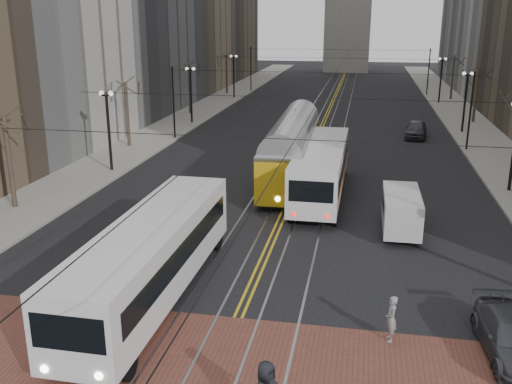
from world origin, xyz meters
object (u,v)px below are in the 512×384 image
at_px(pedestrian_b, 391,319).
at_px(cargo_van, 401,213).
at_px(rear_bus, 321,171).
at_px(pedestrian_d, 53,350).
at_px(transit_bus, 152,260).
at_px(streetcar, 292,155).
at_px(sedan_grey, 416,129).
at_px(sedan_parked, 512,338).

bearing_deg(pedestrian_b, cargo_van, 168.03).
bearing_deg(rear_bus, pedestrian_d, -107.45).
xyz_separation_m(cargo_van, pedestrian_b, (-0.86, -10.88, -0.21)).
relative_size(transit_bus, pedestrian_d, 6.65).
relative_size(streetcar, sedan_grey, 3.22).
xyz_separation_m(sedan_grey, sedan_parked, (0.39, -36.61, -0.11)).
bearing_deg(pedestrian_b, sedan_grey, 166.99).
relative_size(cargo_van, pedestrian_b, 2.86).
bearing_deg(pedestrian_d, sedan_parked, -63.17).
bearing_deg(cargo_van, sedan_parked, -74.73).
bearing_deg(cargo_van, pedestrian_b, -94.75).
bearing_deg(cargo_van, sedan_grey, 83.77).
bearing_deg(sedan_grey, sedan_parked, -81.99).
distance_m(cargo_van, sedan_grey, 25.67).
bearing_deg(streetcar, sedan_parked, -64.85).
bearing_deg(pedestrian_b, sedan_parked, 79.59).
bearing_deg(rear_bus, streetcar, 123.01).
height_order(transit_bus, sedan_grey, transit_bus).
distance_m(streetcar, pedestrian_d, 24.56).
relative_size(cargo_van, pedestrian_d, 2.44).
bearing_deg(rear_bus, cargo_van, -49.49).
bearing_deg(sedan_parked, transit_bus, 168.59).
relative_size(rear_bus, pedestrian_d, 6.40).
bearing_deg(rear_bus, transit_bus, -109.88).
bearing_deg(rear_bus, sedan_grey, 70.34).
bearing_deg(transit_bus, sedan_parked, -6.73).
distance_m(cargo_van, pedestrian_b, 10.92).
bearing_deg(pedestrian_d, streetcar, 1.07).
distance_m(sedan_parked, pedestrian_b, 3.94).
distance_m(cargo_van, sedan_parked, 11.51).
bearing_deg(sedan_grey, streetcar, -112.90).
bearing_deg(transit_bus, pedestrian_d, -100.60).
xyz_separation_m(rear_bus, cargo_van, (4.63, -5.49, -0.58)).
distance_m(streetcar, sedan_grey, 19.07).
xyz_separation_m(streetcar, pedestrian_d, (-4.32, -24.17, -0.76)).
distance_m(transit_bus, pedestrian_b, 9.41).
relative_size(streetcar, rear_bus, 1.19).
relative_size(streetcar, pedestrian_d, 7.58).
bearing_deg(rear_bus, sedan_parked, -64.70).
distance_m(cargo_van, pedestrian_d, 18.82).
bearing_deg(sedan_parked, cargo_van, 101.45).
height_order(sedan_grey, pedestrian_b, pedestrian_b).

